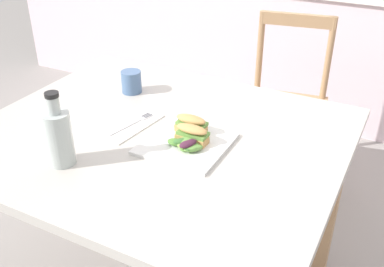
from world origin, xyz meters
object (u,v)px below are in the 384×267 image
object	(u,v)px
bottle_cold_brew	(60,140)
dining_table	(159,165)
plate_lunch	(186,144)
sandwich_half_front	(192,134)
sandwich_half_back	(191,124)
fork_on_napkin	(134,122)
chair_wooden_far	(285,105)
cup_extra_side	(131,82)

from	to	relation	value
bottle_cold_brew	dining_table	bearing A→B (deg)	61.54
dining_table	plate_lunch	bearing A→B (deg)	-12.45
sandwich_half_front	bottle_cold_brew	distance (m)	0.38
sandwich_half_back	bottle_cold_brew	bearing A→B (deg)	-128.22
plate_lunch	fork_on_napkin	distance (m)	0.22
sandwich_half_back	fork_on_napkin	size ratio (longest dim) A/B	0.55
chair_wooden_far	bottle_cold_brew	bearing A→B (deg)	-103.28
bottle_cold_brew	plate_lunch	bearing A→B (deg)	43.31
sandwich_half_front	fork_on_napkin	world-z (taller)	sandwich_half_front
fork_on_napkin	sandwich_half_front	bearing A→B (deg)	-7.04
sandwich_half_back	bottle_cold_brew	distance (m)	0.40
dining_table	bottle_cold_brew	distance (m)	0.37
bottle_cold_brew	cup_extra_side	world-z (taller)	bottle_cold_brew
sandwich_half_back	dining_table	bearing A→B (deg)	-157.82
chair_wooden_far	fork_on_napkin	bearing A→B (deg)	-104.43
plate_lunch	sandwich_half_front	size ratio (longest dim) A/B	2.45
chair_wooden_far	plate_lunch	size ratio (longest dim) A/B	3.52
bottle_cold_brew	sandwich_half_front	bearing A→B (deg)	43.00
fork_on_napkin	dining_table	bearing A→B (deg)	-8.32
dining_table	fork_on_napkin	bearing A→B (deg)	171.68
dining_table	sandwich_half_front	bearing A→B (deg)	-6.05
chair_wooden_far	plate_lunch	bearing A→B (deg)	-91.82
sandwich_half_front	sandwich_half_back	xyz separation A→B (m)	(-0.03, 0.05, 0.00)
dining_table	chair_wooden_far	xyz separation A→B (m)	(0.15, 0.97, -0.17)
fork_on_napkin	chair_wooden_far	bearing A→B (deg)	75.57
chair_wooden_far	cup_extra_side	size ratio (longest dim) A/B	10.60
sandwich_half_back	cup_extra_side	world-z (taller)	cup_extra_side
chair_wooden_far	bottle_cold_brew	size ratio (longest dim) A/B	3.99
chair_wooden_far	plate_lunch	world-z (taller)	chair_wooden_far
sandwich_half_front	fork_on_napkin	size ratio (longest dim) A/B	0.55
plate_lunch	sandwich_half_back	distance (m)	0.07
plate_lunch	sandwich_half_back	bearing A→B (deg)	103.76
chair_wooden_far	sandwich_half_front	bearing A→B (deg)	-90.96
fork_on_napkin	cup_extra_side	distance (m)	0.26
bottle_cold_brew	cup_extra_side	distance (m)	0.50
sandwich_half_back	fork_on_napkin	world-z (taller)	sandwich_half_back
chair_wooden_far	cup_extra_side	bearing A→B (deg)	-117.74
bottle_cold_brew	sandwich_half_back	bearing A→B (deg)	51.78
fork_on_napkin	bottle_cold_brew	size ratio (longest dim) A/B	0.85
plate_lunch	fork_on_napkin	bearing A→B (deg)	169.47
chair_wooden_far	sandwich_half_back	bearing A→B (deg)	-92.93
chair_wooden_far	bottle_cold_brew	world-z (taller)	bottle_cold_brew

